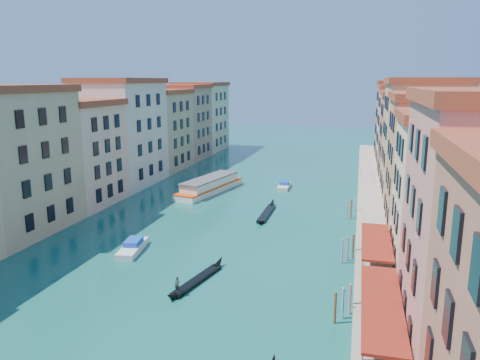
# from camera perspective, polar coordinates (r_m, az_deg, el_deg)

# --- Properties ---
(left_bank_palazzos) EXTENTS (12.80, 128.40, 21.00)m
(left_bank_palazzos) POSITION_cam_1_polar(r_m,az_deg,el_deg) (90.63, -16.11, 4.72)
(left_bank_palazzos) COLOR beige
(left_bank_palazzos) RESTS_ON ground
(right_bank_palazzos) EXTENTS (12.80, 128.40, 21.00)m
(right_bank_palazzos) POSITION_cam_1_polar(r_m,az_deg,el_deg) (79.21, 21.72, 3.36)
(right_bank_palazzos) COLOR #A25940
(right_bank_palazzos) RESTS_ON ground
(quay) EXTENTS (4.00, 140.00, 1.00)m
(quay) POSITION_cam_1_polar(r_m,az_deg,el_deg) (80.38, 15.54, -2.84)
(quay) COLOR gray
(quay) RESTS_ON ground
(restaurant_awnings) EXTENTS (3.20, 44.55, 3.12)m
(restaurant_awnings) POSITION_cam_1_polar(r_m,az_deg,el_deg) (39.96, 16.91, -14.61)
(restaurant_awnings) COLOR maroon
(restaurant_awnings) RESTS_ON ground
(mooring_poles_right) EXTENTS (1.44, 54.24, 3.20)m
(mooring_poles_right) POSITION_cam_1_polar(r_m,az_deg,el_deg) (45.85, 12.54, -13.10)
(mooring_poles_right) COLOR brown
(mooring_poles_right) RESTS_ON ground
(vaporetto_far) EXTENTS (8.21, 18.99, 2.75)m
(vaporetto_far) POSITION_cam_1_polar(r_m,az_deg,el_deg) (88.00, -3.70, -0.64)
(vaporetto_far) COLOR silver
(vaporetto_far) RESTS_ON ground
(gondola_fore) EXTENTS (3.25, 11.03, 2.22)m
(gondola_fore) POSITION_cam_1_polar(r_m,az_deg,el_deg) (49.83, -5.27, -11.91)
(gondola_fore) COLOR black
(gondola_fore) RESTS_ON ground
(gondola_far) EXTENTS (1.19, 12.54, 1.78)m
(gondola_far) POSITION_cam_1_polar(r_m,az_deg,el_deg) (73.38, 3.28, -3.93)
(gondola_far) COLOR black
(gondola_far) RESTS_ON ground
(motorboat_mid) EXTENTS (3.17, 7.00, 1.40)m
(motorboat_mid) POSITION_cam_1_polar(r_m,az_deg,el_deg) (59.42, -12.94, -7.95)
(motorboat_mid) COLOR white
(motorboat_mid) RESTS_ON ground
(motorboat_far) EXTENTS (2.28, 6.49, 1.33)m
(motorboat_far) POSITION_cam_1_polar(r_m,az_deg,el_deg) (91.26, 5.39, -0.67)
(motorboat_far) COLOR silver
(motorboat_far) RESTS_ON ground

